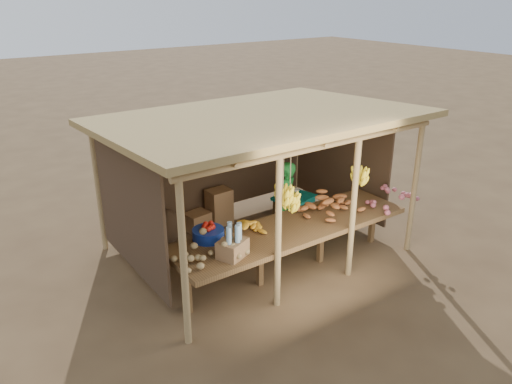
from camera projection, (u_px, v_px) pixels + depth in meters
ground at (256, 249)px, 8.54m from camera, size 60.00×60.00×0.00m
stall_structure at (257, 141)px, 7.82m from camera, size 4.70×3.50×2.43m
counter at (292, 230)px, 7.54m from camera, size 3.90×1.05×0.80m
potato_heap at (211, 247)px, 6.54m from camera, size 0.93×0.57×0.36m
sweet_potato_heap at (332, 202)px, 7.95m from camera, size 1.18×0.98×0.36m
onion_heap at (393, 194)px, 8.24m from camera, size 1.03×0.78×0.36m
banana_pile at (243, 224)px, 7.21m from camera, size 0.66×0.45×0.35m
tomato_basin at (208, 233)px, 7.10m from camera, size 0.46×0.46×0.24m
bottle_box at (232, 244)px, 6.61m from camera, size 0.47×0.43×0.48m
vendor at (285, 202)px, 8.55m from camera, size 0.62×0.52×1.46m
tarp_crate at (294, 210)px, 9.21m from camera, size 0.80×0.73×0.81m
carton_stack at (212, 212)px, 9.24m from camera, size 0.93×0.38×0.68m
burlap_sacks at (155, 227)px, 8.64m from camera, size 0.95×0.50×0.67m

